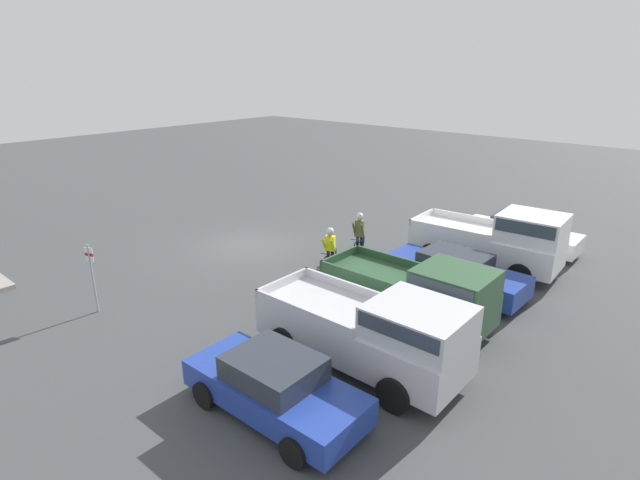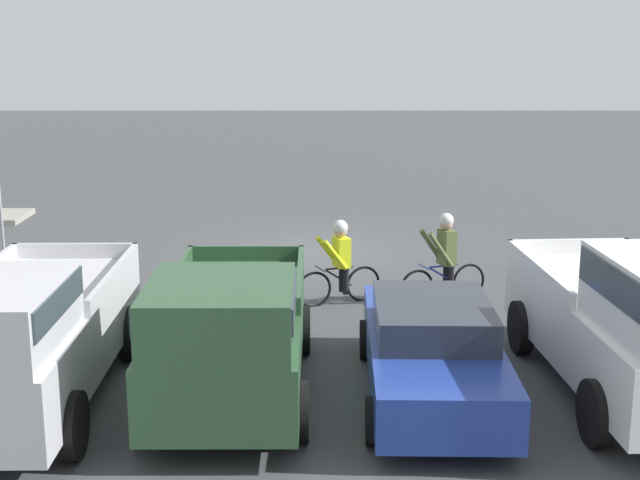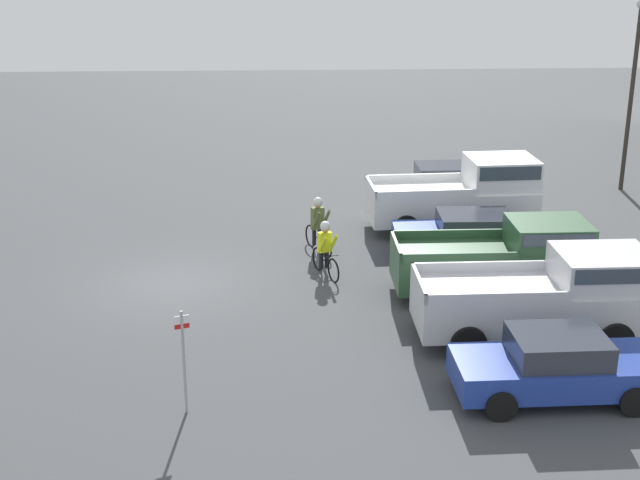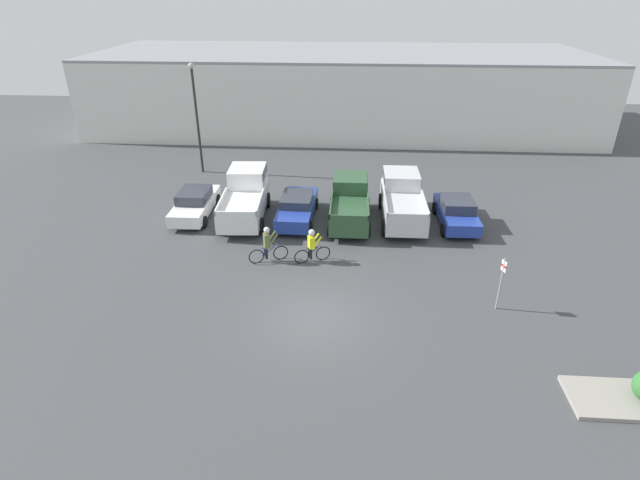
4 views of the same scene
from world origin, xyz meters
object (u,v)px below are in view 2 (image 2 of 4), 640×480
sedan_1 (432,349)px  fire_lane_sign (0,202)px  pickup_truck_1 (230,330)px  cyclist_1 (445,256)px  pickup_truck_2 (15,335)px  cyclist_0 (340,260)px

sedan_1 → fire_lane_sign: size_ratio=2.13×
pickup_truck_1 → sedan_1: bearing=-175.4°
sedan_1 → cyclist_1: bearing=-100.1°
cyclist_1 → fire_lane_sign: size_ratio=0.78×
sedan_1 → fire_lane_sign: fire_lane_sign is taller
pickup_truck_1 → cyclist_1: 6.05m
sedan_1 → cyclist_1: cyclist_1 is taller
fire_lane_sign → cyclist_1: bearing=162.0°
pickup_truck_1 → pickup_truck_2: size_ratio=0.93×
cyclist_0 → pickup_truck_1: bearing=71.1°
pickup_truck_2 → pickup_truck_1: bearing=-171.7°
sedan_1 → pickup_truck_2: (5.60, 0.63, 0.43)m
sedan_1 → cyclist_0: 4.66m
sedan_1 → cyclist_0: size_ratio=2.92×
cyclist_1 → fire_lane_sign: 10.02m
sedan_1 → cyclist_0: cyclist_0 is taller
pickup_truck_2 → cyclist_0: size_ratio=3.36×
cyclist_0 → cyclist_1: cyclist_1 is taller
cyclist_0 → fire_lane_sign: (7.51, -3.22, 0.51)m
cyclist_0 → cyclist_1: size_ratio=0.94×
pickup_truck_2 → fire_lane_sign: (3.10, -8.36, 0.23)m
pickup_truck_1 → cyclist_0: size_ratio=3.12×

